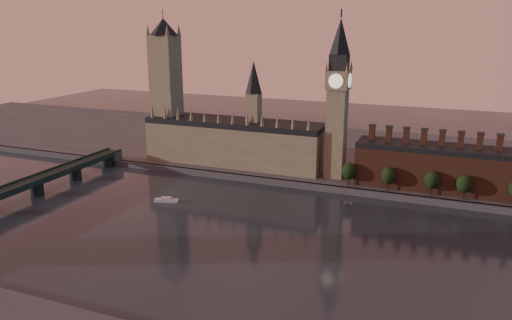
{
  "coord_description": "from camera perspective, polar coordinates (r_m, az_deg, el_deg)",
  "views": [
    {
      "loc": [
        80.0,
        -203.34,
        103.28
      ],
      "look_at": [
        -24.07,
        55.0,
        26.07
      ],
      "focal_mm": 35.0,
      "sensor_mm": 36.0,
      "label": 1
    }
  ],
  "objects": [
    {
      "name": "river_boat",
      "position": [
        302.25,
        -10.19,
        -4.52
      ],
      "size": [
        14.79,
        7.58,
        2.84
      ],
      "rotation": [
        0.0,
        0.0,
        0.26
      ],
      "color": "#BEBEBE",
      "rests_on": "ground"
    },
    {
      "name": "north_bank",
      "position": [
        402.64,
        9.77,
        0.7
      ],
      "size": [
        900.0,
        182.0,
        4.0
      ],
      "color": "#4F4E54",
      "rests_on": "ground"
    },
    {
      "name": "big_ben",
      "position": [
        324.41,
        9.32,
        7.06
      ],
      "size": [
        15.0,
        15.0,
        107.0
      ],
      "color": "gray",
      "rests_on": "north_bank"
    },
    {
      "name": "victoria_tower",
      "position": [
        378.55,
        -10.24,
        8.55
      ],
      "size": [
        24.0,
        24.0,
        108.0
      ],
      "color": "gray",
      "rests_on": "north_bank"
    },
    {
      "name": "embankment_tree_2",
      "position": [
        311.94,
        19.46,
        -2.15
      ],
      "size": [
        8.6,
        8.6,
        14.88
      ],
      "color": "black",
      "rests_on": "north_bank"
    },
    {
      "name": "westminster_bridge",
      "position": [
        323.53,
        -26.28,
        -3.4
      ],
      "size": [
        14.0,
        200.0,
        11.55
      ],
      "color": "#1D2D27",
      "rests_on": "ground"
    },
    {
      "name": "chimney_block",
      "position": [
        324.79,
        21.13,
        -0.83
      ],
      "size": [
        110.0,
        25.0,
        37.0
      ],
      "color": "brown",
      "rests_on": "north_bank"
    },
    {
      "name": "ground",
      "position": [
        241.7,
        0.43,
        -9.8
      ],
      "size": [
        900.0,
        900.0,
        0.0
      ],
      "primitive_type": "plane",
      "color": "black",
      "rests_on": "ground"
    },
    {
      "name": "embankment_tree_1",
      "position": [
        312.94,
        14.92,
        -1.72
      ],
      "size": [
        8.6,
        8.6,
        14.88
      ],
      "color": "black",
      "rests_on": "north_bank"
    },
    {
      "name": "palace_of_westminster",
      "position": [
        358.9,
        -2.4,
        2.33
      ],
      "size": [
        130.0,
        30.3,
        74.0
      ],
      "color": "gray",
      "rests_on": "north_bank"
    },
    {
      "name": "embankment_tree_0",
      "position": [
        316.93,
        10.59,
        -1.24
      ],
      "size": [
        8.6,
        8.6,
        14.88
      ],
      "color": "black",
      "rests_on": "north_bank"
    },
    {
      "name": "embankment_tree_3",
      "position": [
        310.9,
        22.7,
        -2.54
      ],
      "size": [
        8.6,
        8.6,
        14.88
      ],
      "color": "black",
      "rests_on": "north_bank"
    }
  ]
}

